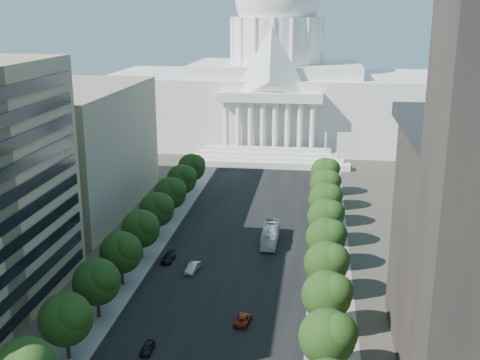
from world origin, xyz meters
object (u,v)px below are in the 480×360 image
at_px(car_silver, 193,268).
at_px(car_dark_b, 168,258).
at_px(car_dark_a, 147,348).
at_px(car_red, 243,319).
at_px(city_bus, 270,234).

relative_size(car_silver, car_dark_b, 0.99).
height_order(car_dark_a, car_silver, car_silver).
xyz_separation_m(car_dark_a, car_red, (12.60, 10.06, 0.00)).
bearing_deg(car_dark_b, car_red, -47.51).
bearing_deg(car_red, car_dark_a, 45.85).
height_order(car_dark_a, city_bus, city_bus).
bearing_deg(city_bus, car_dark_a, -106.95).
bearing_deg(car_red, car_silver, -49.20).
relative_size(car_dark_b, city_bus, 0.38).
relative_size(car_silver, car_red, 1.03).
height_order(car_silver, car_dark_b, car_silver).
bearing_deg(car_red, city_bus, -85.14).
bearing_deg(car_dark_a, car_dark_b, 99.61).
distance_m(car_red, car_dark_b, 28.16).
relative_size(car_dark_a, car_silver, 0.79).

